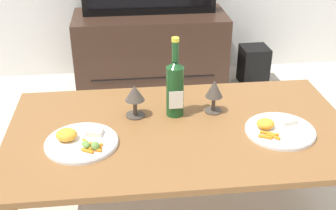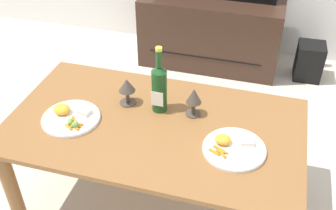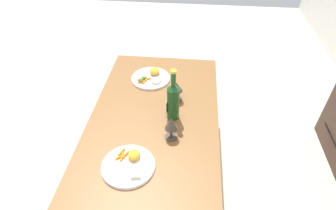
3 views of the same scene
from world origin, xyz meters
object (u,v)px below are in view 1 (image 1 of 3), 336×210
Objects in this scene: goblet_right at (214,91)px; dinner_plate_left at (81,141)px; wine_bottle at (175,86)px; dining_table at (180,145)px; goblet_left at (135,95)px; floor_speaker at (254,65)px; dinner_plate_right at (279,130)px; tv_stand at (151,51)px.

goblet_right is 0.59m from dinner_plate_left.
goblet_right is (0.17, 0.01, -0.03)m from wine_bottle.
dining_table is 9.40× the size of goblet_right.
wine_bottle is 1.23× the size of dinner_plate_left.
goblet_right reaches higher than goblet_left.
dinner_plate_right reaches higher than floor_speaker.
dining_table is at bearing -86.02° from wine_bottle.
floor_speaker is 1.71m from goblet_left.
goblet_left is 0.96× the size of goblet_right.
goblet_left is at bearing 42.45° from dinner_plate_left.
tv_stand is 3.89× the size of dinner_plate_left.
dinner_plate_left reaches higher than dinner_plate_right.
goblet_right is (0.33, 0.00, 0.00)m from goblet_left.
goblet_right is at bearing 19.75° from dinner_plate_left.
dinner_plate_left is at bearing -128.90° from floor_speaker.
goblet_right reaches higher than dinner_plate_right.
goblet_right is (0.17, -1.38, 0.35)m from tv_stand.
floor_speaker is at bearing 60.27° from wine_bottle.
dinner_plate_right is at bearing -11.18° from dining_table.
dinner_plate_left is (-0.38, -0.19, -0.12)m from wine_bottle.
dinner_plate_right reaches higher than dining_table.
goblet_left is 0.51× the size of dinner_plate_right.
tv_stand is 1.64m from dinner_plate_left.
dining_table is at bearing -119.68° from floor_speaker.
tv_stand is 3.16× the size of wine_bottle.
dinner_plate_right is at bearing -106.17° from floor_speaker.
wine_bottle is at bearing -1.85° from goblet_left.
goblet_left is at bearing 178.15° from wine_bottle.
goblet_left is (-0.17, 0.12, 0.18)m from dining_table.
wine_bottle is at bearing -178.15° from goblet_right.
floor_speaker is 2.03× the size of goblet_left.
dinner_plate_left reaches higher than dining_table.
wine_bottle is at bearing 93.98° from dining_table.
dining_table is at bearing -89.67° from tv_stand.
goblet_left is at bearing 180.00° from goblet_right.
goblet_left is at bearing 145.54° from dining_table.
dinner_plate_right is (0.39, -1.58, 0.26)m from tv_stand.
dining_table is 1.51m from tv_stand.
tv_stand is (-0.01, 1.50, -0.16)m from dining_table.
dinner_plate_right is (0.55, -0.19, -0.08)m from goblet_left.
floor_speaker is at bearing 55.15° from goblet_left.
goblet_left is at bearing -96.82° from tv_stand.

